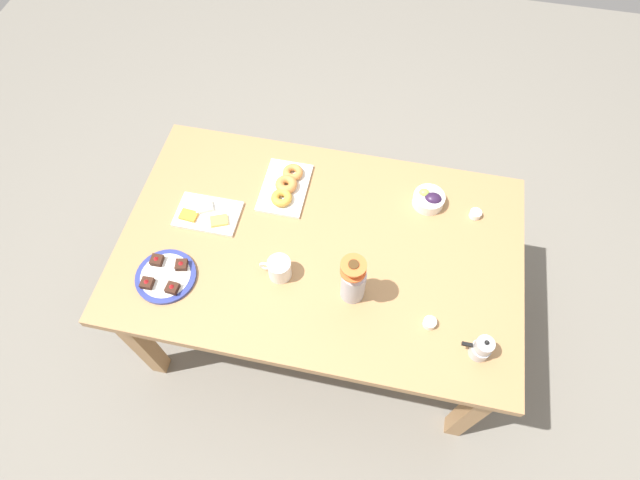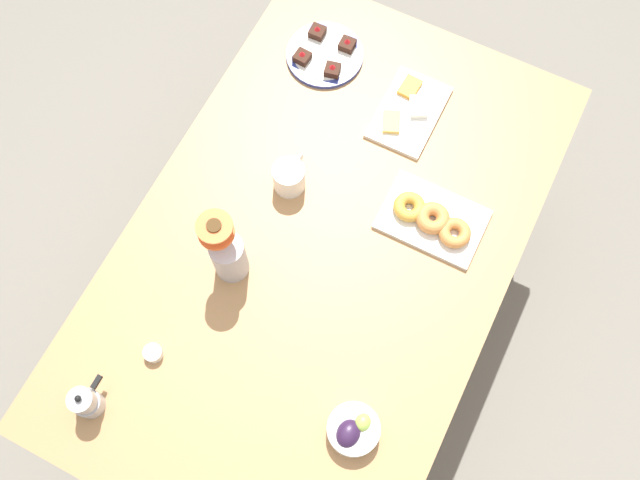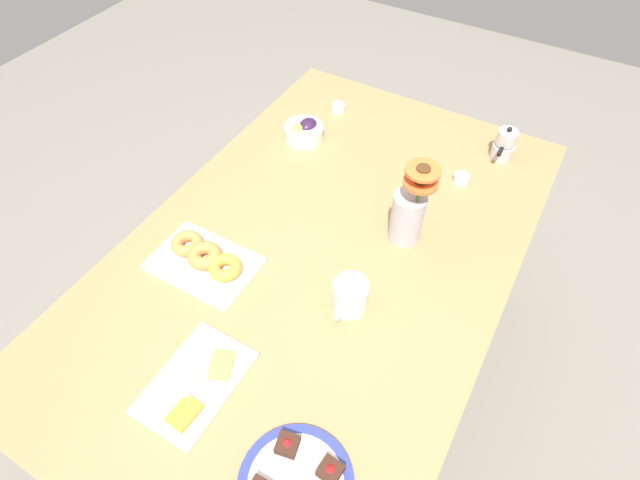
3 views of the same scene
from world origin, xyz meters
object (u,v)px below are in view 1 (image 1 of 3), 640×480
cheese_platter (207,214)px  moka_pot (482,348)px  croissant_platter (286,186)px  dessert_plate (166,276)px  jam_cup_berry (430,323)px  flower_vase (353,283)px  grape_bowl (429,199)px  dining_table (320,255)px  coffee_mug (279,268)px  jam_cup_honey (475,214)px

cheese_platter → moka_pot: bearing=162.1°
croissant_platter → dessert_plate: (0.35, 0.50, -0.01)m
jam_cup_berry → flower_vase: size_ratio=0.18×
grape_bowl → moka_pot: bearing=111.1°
dining_table → moka_pot: moka_pot is taller
coffee_mug → moka_pot: bearing=168.1°
coffee_mug → jam_cup_berry: coffee_mug is taller
jam_cup_honey → croissant_platter: bearing=1.8°
dining_table → grape_bowl: bearing=-144.0°
jam_cup_berry → jam_cup_honey: bearing=-105.2°
grape_bowl → cheese_platter: bearing=15.6°
flower_vase → moka_pot: size_ratio=2.26×
coffee_mug → cheese_platter: coffee_mug is taller
croissant_platter → dessert_plate: bearing=55.0°
jam_cup_berry → croissant_platter: bearing=-36.7°
dessert_plate → grape_bowl: bearing=-149.9°
dining_table → moka_pot: bearing=153.4°
cheese_platter → flower_vase: size_ratio=0.97×
jam_cup_honey → flower_vase: flower_vase is taller
jam_cup_honey → dessert_plate: dessert_plate is taller
coffee_mug → cheese_platter: bearing=-29.4°
grape_bowl → flower_vase: bearing=63.1°
jam_cup_honey → grape_bowl: bearing=-7.0°
grape_bowl → moka_pot: moka_pot is taller
dining_table → cheese_platter: size_ratio=6.15×
dining_table → croissant_platter: size_ratio=5.71×
dining_table → dessert_plate: size_ratio=6.88×
cheese_platter → coffee_mug: bearing=150.6°
dining_table → croissant_platter: (0.20, -0.24, 0.11)m
jam_cup_berry → flower_vase: 0.31m
croissant_platter → coffee_mug: bearing=100.4°
dining_table → moka_pot: 0.72m
moka_pot → dining_table: bearing=-26.6°
cheese_platter → croissant_platter: croissant_platter is taller
croissant_platter → moka_pot: size_ratio=2.35×
grape_bowl → croissant_platter: bearing=4.7°
cheese_platter → jam_cup_berry: cheese_platter is taller
flower_vase → dining_table: bearing=-48.8°
dining_table → coffee_mug: (0.13, 0.16, 0.13)m
jam_cup_berry → dessert_plate: bearing=0.8°
jam_cup_honey → flower_vase: bearing=45.9°
jam_cup_honey → dessert_plate: (1.15, 0.53, -0.00)m
grape_bowl → flower_vase: size_ratio=0.49×
coffee_mug → flower_vase: flower_vase is taller
dining_table → jam_cup_berry: size_ratio=33.33×
jam_cup_berry → dining_table: bearing=-28.3°
cheese_platter → flower_vase: flower_vase is taller
jam_cup_berry → dessert_plate: (1.01, 0.01, -0.00)m
jam_cup_honey → jam_cup_berry: size_ratio=1.00×
flower_vase → moka_pot: (-0.48, 0.14, -0.05)m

